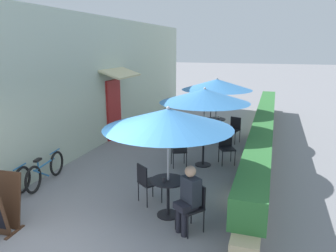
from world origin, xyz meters
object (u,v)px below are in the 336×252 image
(seated_patron_near_left, at_px, (188,196))
(patio_table_far, at_px, (215,125))
(coffee_cup_near, at_px, (164,180))
(cafe_chair_far_back, at_px, (213,121))
(cafe_chair_mid_left, at_px, (226,146))
(cafe_chair_far_right, at_px, (234,128))
(coffee_cup_far, at_px, (219,117))
(patio_table_near, at_px, (168,191))
(cafe_chair_near_right, at_px, (147,180))
(patio_umbrella_far, at_px, (217,84))
(cafe_chair_far_left, at_px, (199,127))
(patio_umbrella_near, at_px, (168,119))
(patio_table_mid, at_px, (203,148))
(coffee_cup_mid, at_px, (207,138))
(cafe_chair_near_left, at_px, (193,204))
(bicycle_leaning, at_px, (7,189))
(cafe_chair_mid_right, at_px, (179,149))
(bicycle_second, at_px, (46,170))
(patio_umbrella_mid, at_px, (205,96))

(seated_patron_near_left, distance_m, patio_table_far, 6.14)
(coffee_cup_near, bearing_deg, cafe_chair_far_back, 91.99)
(cafe_chair_mid_left, height_order, patio_table_far, cafe_chair_mid_left)
(seated_patron_near_left, bearing_deg, coffee_cup_near, 7.14)
(cafe_chair_far_right, bearing_deg, coffee_cup_far, -5.93)
(cafe_chair_mid_left, xyz_separation_m, cafe_chair_far_right, (-0.05, 2.18, 0.00))
(patio_table_near, distance_m, coffee_cup_far, 5.80)
(cafe_chair_near_right, distance_m, patio_umbrella_far, 5.52)
(seated_patron_near_left, relative_size, cafe_chair_far_left, 1.44)
(patio_table_near, bearing_deg, patio_umbrella_near, 26.57)
(patio_umbrella_far, bearing_deg, seated_patron_near_left, -84.42)
(patio_table_near, xyz_separation_m, patio_table_mid, (0.06, 2.96, 0.00))
(seated_patron_near_left, height_order, coffee_cup_mid, seated_patron_near_left)
(cafe_chair_near_left, xyz_separation_m, coffee_cup_far, (-0.59, 6.14, 0.28))
(bicycle_leaning, bearing_deg, cafe_chair_near_left, -5.23)
(coffee_cup_mid, distance_m, cafe_chair_far_left, 2.28)
(coffee_cup_near, distance_m, bicycle_leaning, 3.40)
(patio_table_near, xyz_separation_m, bicycle_leaning, (-3.38, -0.58, -0.18))
(patio_umbrella_near, bearing_deg, cafe_chair_far_back, 92.47)
(cafe_chair_mid_right, relative_size, bicycle_second, 0.51)
(patio_umbrella_near, xyz_separation_m, cafe_chair_near_left, (0.59, -0.35, -1.44))
(cafe_chair_near_right, height_order, cafe_chair_mid_left, same)
(cafe_chair_far_right, distance_m, coffee_cup_far, 0.71)
(cafe_chair_far_right, distance_m, bicycle_second, 6.30)
(cafe_chair_far_right, xyz_separation_m, bicycle_leaning, (-3.97, -6.08, -0.19))
(seated_patron_near_left, bearing_deg, patio_umbrella_near, -2.97)
(cafe_chair_far_back, bearing_deg, patio_table_far, 6.39)
(coffee_cup_far, bearing_deg, cafe_chair_far_back, 117.12)
(patio_umbrella_near, xyz_separation_m, cafe_chair_far_right, (0.59, 5.50, -1.44))
(coffee_cup_mid, bearing_deg, patio_table_mid, -152.85)
(coffee_cup_near, xyz_separation_m, bicycle_second, (-3.24, 0.65, -0.46))
(patio_umbrella_far, bearing_deg, patio_umbrella_mid, -87.08)
(coffee_cup_near, xyz_separation_m, coffee_cup_mid, (0.19, 3.11, 0.00))
(patio_umbrella_near, xyz_separation_m, patio_table_mid, (0.06, 2.96, -1.45))
(patio_table_far, relative_size, bicycle_leaning, 0.45)
(patio_table_near, height_order, bicycle_leaning, patio_table_near)
(patio_table_far, xyz_separation_m, cafe_chair_far_back, (-0.20, 0.66, 0.01))
(cafe_chair_mid_left, distance_m, patio_table_far, 2.45)
(patio_umbrella_far, distance_m, cafe_chair_far_left, 1.60)
(bicycle_leaning, bearing_deg, coffee_cup_near, -0.45)
(cafe_chair_near_right, relative_size, patio_umbrella_far, 0.36)
(patio_umbrella_near, xyz_separation_m, cafe_chair_far_left, (-0.55, 5.16, -1.44))
(patio_umbrella_mid, height_order, cafe_chair_far_right, patio_umbrella_mid)
(patio_table_near, height_order, coffee_cup_near, coffee_cup_near)
(patio_table_near, bearing_deg, cafe_chair_far_right, 83.86)
(patio_table_far, height_order, bicycle_second, patio_table_far)
(seated_patron_near_left, relative_size, patio_umbrella_far, 0.51)
(patio_table_mid, bearing_deg, bicycle_second, -144.15)
(patio_umbrella_far, bearing_deg, patio_table_near, -89.23)
(patio_umbrella_near, xyz_separation_m, patio_umbrella_far, (-0.08, 5.66, 0.00))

